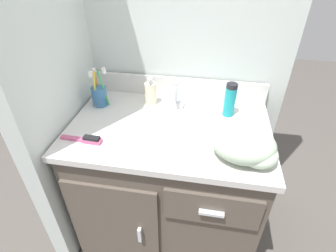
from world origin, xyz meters
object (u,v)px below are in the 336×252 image
Objects in this scene: toothbrush_cup at (99,95)px; hairbrush at (86,139)px; soap_dispenser at (151,93)px; shaving_cream_can at (230,100)px; hand_towel at (247,146)px.

hairbrush is at bearing -79.40° from toothbrush_cup.
hairbrush is (0.06, -0.30, -0.04)m from toothbrush_cup.
shaving_cream_can is (0.39, -0.04, 0.02)m from soap_dispenser.
toothbrush_cup reaches higher than soap_dispenser.
hairbrush is at bearing -178.57° from hand_towel.
hand_towel is (0.46, -0.34, -0.01)m from soap_dispenser.
shaving_cream_can reaches higher than soap_dispenser.
shaving_cream_can reaches higher than hairbrush.
soap_dispenser is 0.40m from shaving_cream_can.
hairbrush is 0.74× the size of hand_towel.
hand_towel is at bearing -36.88° from soap_dispenser.
hand_towel is at bearing 3.92° from hairbrush.
toothbrush_cup is 1.42× the size of soap_dispenser.
toothbrush_cup reaches higher than hairbrush.
toothbrush_cup is 0.31m from hairbrush.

